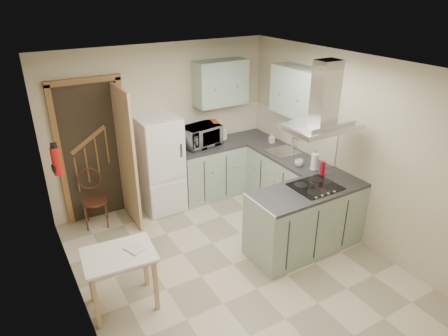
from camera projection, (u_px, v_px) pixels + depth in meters
floor at (233, 264)px, 5.12m from camera, size 4.20×4.20×0.00m
ceiling at (235, 67)px, 4.06m from camera, size 4.20×4.20×0.00m
back_wall at (163, 126)px, 6.23m from camera, size 3.60×0.00×3.60m
left_wall at (72, 220)px, 3.75m from camera, size 0.00×4.20×4.20m
right_wall at (346, 147)px, 5.42m from camera, size 0.00×4.20×4.20m
doorway at (94, 152)px, 5.78m from camera, size 1.10×0.12×2.10m
fridge at (160, 165)px, 6.11m from camera, size 0.60×0.60×1.50m
counter_back at (210, 170)px, 6.64m from camera, size 1.08×0.60×0.90m
counter_right at (275, 174)px, 6.50m from camera, size 0.60×1.95×0.90m
splashback at (216, 122)px, 6.70m from camera, size 1.68×0.02×0.50m
wall_cabinet_back at (221, 83)px, 6.28m from camera, size 0.85×0.35×0.70m
wall_cabinet_right at (298, 92)px, 5.75m from camera, size 0.35×0.90×0.70m
peninsula at (306, 219)px, 5.26m from camera, size 1.55×0.65×0.90m
hob at (315, 186)px, 5.12m from camera, size 0.58×0.50×0.01m
extractor_hood at (322, 126)px, 4.77m from camera, size 0.90×0.55×0.10m
sink at (283, 152)px, 6.17m from camera, size 0.45×0.40×0.01m
fire_extinguisher at (57, 161)px, 4.38m from camera, size 0.10×0.10×0.32m
drop_leaf_table at (122, 280)px, 4.33m from camera, size 0.79×0.63×0.69m
bentwood_chair at (95, 201)px, 5.79m from camera, size 0.43×0.43×0.79m
microwave at (201, 136)px, 6.35m from camera, size 0.66×0.50×0.33m
kettle at (222, 133)px, 6.59m from camera, size 0.21×0.21×0.25m
cereal_box at (215, 131)px, 6.56m from camera, size 0.14×0.24×0.34m
soap_bottle at (272, 138)px, 6.50m from camera, size 0.08×0.08×0.16m
paper_towel at (315, 161)px, 5.55m from camera, size 0.10×0.10×0.24m
cup at (299, 163)px, 5.68m from camera, size 0.15×0.15×0.10m
red_bottle at (322, 168)px, 5.39m from camera, size 0.09×0.09×0.20m
book at (128, 249)px, 4.18m from camera, size 0.21×0.24×0.09m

